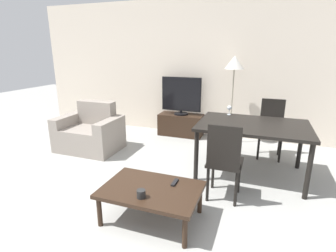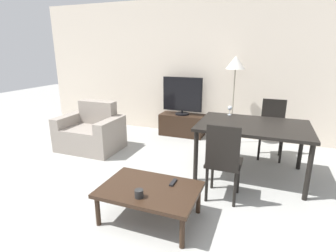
{
  "view_description": "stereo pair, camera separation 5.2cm",
  "coord_description": "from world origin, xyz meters",
  "px_view_note": "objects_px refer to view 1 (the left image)",
  "views": [
    {
      "loc": [
        1.28,
        -1.67,
        1.73
      ],
      "look_at": [
        0.0,
        1.79,
        0.65
      ],
      "focal_mm": 28.0,
      "sensor_mm": 36.0,
      "label": 1
    },
    {
      "loc": [
        1.33,
        -1.66,
        1.73
      ],
      "look_at": [
        0.0,
        1.79,
        0.65
      ],
      "focal_mm": 28.0,
      "sensor_mm": 36.0,
      "label": 2
    }
  ],
  "objects_px": {
    "armchair": "(90,133)",
    "dining_table": "(253,129)",
    "wine_glass_left": "(229,108)",
    "remote_primary": "(175,182)",
    "dining_chair_far": "(271,125)",
    "tv_stand": "(181,125)",
    "floor_lamp": "(234,67)",
    "dining_chair_near": "(224,159)",
    "cup_white_near": "(141,194)",
    "tv": "(181,96)",
    "coffee_table": "(151,191)"
  },
  "relations": [
    {
      "from": "cup_white_near",
      "to": "dining_chair_far",
      "type": "bearing_deg",
      "value": 64.59
    },
    {
      "from": "tv_stand",
      "to": "cup_white_near",
      "type": "distance_m",
      "value": 3.07
    },
    {
      "from": "floor_lamp",
      "to": "cup_white_near",
      "type": "xyz_separation_m",
      "value": [
        -0.47,
        -2.91,
        -1.02
      ]
    },
    {
      "from": "tv",
      "to": "dining_chair_far",
      "type": "distance_m",
      "value": 1.83
    },
    {
      "from": "dining_table",
      "to": "dining_chair_near",
      "type": "height_order",
      "value": "dining_chair_near"
    },
    {
      "from": "dining_table",
      "to": "remote_primary",
      "type": "bearing_deg",
      "value": -119.0
    },
    {
      "from": "dining_chair_far",
      "to": "wine_glass_left",
      "type": "bearing_deg",
      "value": -147.84
    },
    {
      "from": "tv",
      "to": "tv_stand",
      "type": "bearing_deg",
      "value": 90.0
    },
    {
      "from": "tv",
      "to": "cup_white_near",
      "type": "distance_m",
      "value": 3.1
    },
    {
      "from": "tv_stand",
      "to": "wine_glass_left",
      "type": "distance_m",
      "value": 1.57
    },
    {
      "from": "dining_chair_far",
      "to": "tv_stand",
      "type": "bearing_deg",
      "value": 162.43
    },
    {
      "from": "coffee_table",
      "to": "floor_lamp",
      "type": "distance_m",
      "value": 2.96
    },
    {
      "from": "remote_primary",
      "to": "dining_chair_far",
      "type": "bearing_deg",
      "value": 65.33
    },
    {
      "from": "tv",
      "to": "dining_table",
      "type": "bearing_deg",
      "value": -42.99
    },
    {
      "from": "armchair",
      "to": "cup_white_near",
      "type": "distance_m",
      "value": 2.5
    },
    {
      "from": "dining_chair_far",
      "to": "dining_table",
      "type": "bearing_deg",
      "value": -107.38
    },
    {
      "from": "dining_chair_near",
      "to": "cup_white_near",
      "type": "distance_m",
      "value": 1.06
    },
    {
      "from": "tv_stand",
      "to": "dining_chair_near",
      "type": "xyz_separation_m",
      "value": [
        1.21,
        -2.2,
        0.31
      ]
    },
    {
      "from": "armchair",
      "to": "cup_white_near",
      "type": "height_order",
      "value": "armchair"
    },
    {
      "from": "remote_primary",
      "to": "dining_table",
      "type": "bearing_deg",
      "value": 61.0
    },
    {
      "from": "wine_glass_left",
      "to": "cup_white_near",
      "type": "bearing_deg",
      "value": -104.4
    },
    {
      "from": "floor_lamp",
      "to": "cup_white_near",
      "type": "distance_m",
      "value": 3.12
    },
    {
      "from": "armchair",
      "to": "dining_table",
      "type": "height_order",
      "value": "armchair"
    },
    {
      "from": "tv",
      "to": "wine_glass_left",
      "type": "distance_m",
      "value": 1.44
    },
    {
      "from": "armchair",
      "to": "cup_white_near",
      "type": "xyz_separation_m",
      "value": [
        1.83,
        -1.7,
        0.11
      ]
    },
    {
      "from": "wine_glass_left",
      "to": "armchair",
      "type": "bearing_deg",
      "value": -171.05
    },
    {
      "from": "tv",
      "to": "remote_primary",
      "type": "distance_m",
      "value": 2.79
    },
    {
      "from": "dining_chair_near",
      "to": "coffee_table",
      "type": "bearing_deg",
      "value": -135.76
    },
    {
      "from": "coffee_table",
      "to": "floor_lamp",
      "type": "bearing_deg",
      "value": 80.56
    },
    {
      "from": "armchair",
      "to": "wine_glass_left",
      "type": "bearing_deg",
      "value": 8.95
    },
    {
      "from": "cup_white_near",
      "to": "floor_lamp",
      "type": "bearing_deg",
      "value": 80.85
    },
    {
      "from": "armchair",
      "to": "remote_primary",
      "type": "bearing_deg",
      "value": -32.86
    },
    {
      "from": "tv",
      "to": "floor_lamp",
      "type": "bearing_deg",
      "value": -5.93
    },
    {
      "from": "dining_table",
      "to": "wine_glass_left",
      "type": "height_order",
      "value": "wine_glass_left"
    },
    {
      "from": "dining_table",
      "to": "wine_glass_left",
      "type": "distance_m",
      "value": 0.6
    },
    {
      "from": "cup_white_near",
      "to": "armchair",
      "type": "bearing_deg",
      "value": 137.19
    },
    {
      "from": "armchair",
      "to": "dining_table",
      "type": "distance_m",
      "value": 2.77
    },
    {
      "from": "dining_chair_near",
      "to": "dining_chair_far",
      "type": "height_order",
      "value": "same"
    },
    {
      "from": "dining_table",
      "to": "remote_primary",
      "type": "distance_m",
      "value": 1.48
    },
    {
      "from": "tv",
      "to": "remote_primary",
      "type": "xyz_separation_m",
      "value": [
        0.76,
        -2.64,
        -0.46
      ]
    },
    {
      "from": "tv",
      "to": "cup_white_near",
      "type": "height_order",
      "value": "tv"
    },
    {
      "from": "tv_stand",
      "to": "floor_lamp",
      "type": "relative_size",
      "value": 0.55
    },
    {
      "from": "tv_stand",
      "to": "tv",
      "type": "xyz_separation_m",
      "value": [
        -0.0,
        -0.0,
        0.61
      ]
    },
    {
      "from": "armchair",
      "to": "wine_glass_left",
      "type": "relative_size",
      "value": 7.26
    },
    {
      "from": "tv",
      "to": "wine_glass_left",
      "type": "bearing_deg",
      "value": -41.25
    },
    {
      "from": "armchair",
      "to": "coffee_table",
      "type": "xyz_separation_m",
      "value": [
        1.85,
        -1.5,
        0.03
      ]
    },
    {
      "from": "tv",
      "to": "remote_primary",
      "type": "bearing_deg",
      "value": -73.87
    },
    {
      "from": "coffee_table",
      "to": "dining_chair_far",
      "type": "bearing_deg",
      "value": 63.03
    },
    {
      "from": "armchair",
      "to": "wine_glass_left",
      "type": "distance_m",
      "value": 2.45
    },
    {
      "from": "armchair",
      "to": "dining_chair_near",
      "type": "xyz_separation_m",
      "value": [
        2.49,
        -0.87,
        0.23
      ]
    }
  ]
}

